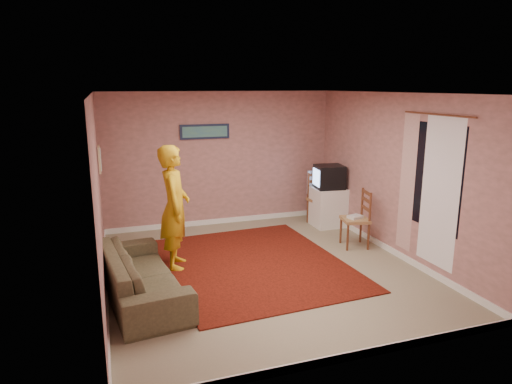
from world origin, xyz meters
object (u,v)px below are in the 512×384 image
object	(u,v)px
tv_cabinet	(328,207)
crt_tv	(329,177)
chair_b	(355,213)
sofa	(141,274)
chair_a	(322,194)
person	(175,207)

from	to	relation	value
tv_cabinet	crt_tv	xyz separation A→B (m)	(-0.01, 0.00, 0.60)
chair_b	sofa	xyz separation A→B (m)	(-3.63, -0.82, -0.29)
tv_cabinet	chair_b	distance (m)	1.24
chair_a	person	bearing A→B (deg)	-163.21
chair_a	chair_b	bearing A→B (deg)	-97.94
crt_tv	tv_cabinet	bearing A→B (deg)	-0.00
crt_tv	chair_a	world-z (taller)	crt_tv
crt_tv	chair_a	bearing A→B (deg)	121.42
chair_a	crt_tv	bearing A→B (deg)	-72.11
crt_tv	chair_b	xyz separation A→B (m)	(-0.12, -1.21, -0.38)
crt_tv	person	bearing A→B (deg)	-152.54
chair_b	person	xyz separation A→B (m)	(-3.03, 0.08, 0.33)
tv_cabinet	crt_tv	distance (m)	0.60
chair_b	person	size ratio (longest dim) A/B	0.29
sofa	chair_b	bearing A→B (deg)	-84.15
chair_a	chair_b	world-z (taller)	chair_a
chair_a	sofa	xyz separation A→B (m)	(-3.68, -2.19, -0.31)
crt_tv	person	distance (m)	3.35
crt_tv	sofa	xyz separation A→B (m)	(-3.74, -2.03, -0.67)
tv_cabinet	person	xyz separation A→B (m)	(-3.16, -1.14, 0.56)
person	chair_b	bearing A→B (deg)	-80.33
sofa	person	size ratio (longest dim) A/B	1.15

